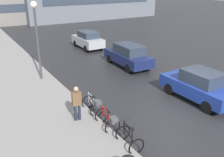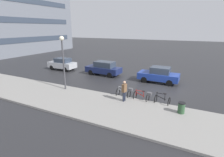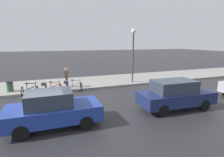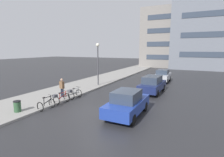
{
  "view_description": "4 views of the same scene",
  "coord_description": "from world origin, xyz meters",
  "views": [
    {
      "loc": [
        -8.37,
        -7.41,
        6.04
      ],
      "look_at": [
        -1.9,
        3.17,
        1.21
      ],
      "focal_mm": 40.0,
      "sensor_mm": 36.0,
      "label": 1
    },
    {
      "loc": [
        -16.23,
        -2.9,
        5.66
      ],
      "look_at": [
        -2.07,
        4.17,
        1.03
      ],
      "focal_mm": 28.0,
      "sensor_mm": 36.0,
      "label": 2
    },
    {
      "loc": [
        10.04,
        0.65,
        3.85
      ],
      "look_at": [
        -0.32,
        4.38,
        1.53
      ],
      "focal_mm": 28.0,
      "sensor_mm": 36.0,
      "label": 3
    },
    {
      "loc": [
        5.96,
        -9.59,
        4.29
      ],
      "look_at": [
        -0.59,
        3.83,
        1.78
      ],
      "focal_mm": 28.0,
      "sensor_mm": 36.0,
      "label": 4
    }
  ],
  "objects": [
    {
      "name": "pedestrian",
      "position": [
        -4.52,
        1.89,
        1.01
      ],
      "size": [
        0.44,
        0.31,
        1.78
      ],
      "color": "#1E2333",
      "rests_on": "ground"
    },
    {
      "name": "car_silver",
      "position": [
        1.97,
        13.9,
        0.83
      ],
      "size": [
        1.74,
        3.86,
        1.64
      ],
      "color": "#B2B5BA",
      "rests_on": "ground"
    },
    {
      "name": "bicycle_third",
      "position": [
        -3.51,
        2.24,
        0.49
      ],
      "size": [
        0.75,
        1.37,
        0.96
      ],
      "color": "black",
      "rests_on": "ground"
    },
    {
      "name": "bicycle_nearest",
      "position": [
        -3.57,
        -0.84,
        0.39
      ],
      "size": [
        0.77,
        1.13,
        0.98
      ],
      "color": "black",
      "rests_on": "ground"
    },
    {
      "name": "sidewalk_kerb",
      "position": [
        -6.0,
        10.0,
        0.07
      ],
      "size": [
        4.8,
        60.0,
        0.14
      ],
      "primitive_type": "cube",
      "color": "gray",
      "rests_on": "ground"
    },
    {
      "name": "streetlamp",
      "position": [
        -4.39,
        7.88,
        3.37
      ],
      "size": [
        0.41,
        0.41,
        4.98
      ],
      "color": "#424247",
      "rests_on": "ground"
    },
    {
      "name": "car_navy",
      "position": [
        2.12,
        7.4,
        0.85
      ],
      "size": [
        1.95,
        4.43,
        1.69
      ],
      "color": "navy",
      "rests_on": "ground"
    },
    {
      "name": "bicycle_second",
      "position": [
        -3.62,
        0.65,
        0.48
      ],
      "size": [
        0.83,
        1.45,
        0.93
      ],
      "color": "black",
      "rests_on": "ground"
    },
    {
      "name": "car_blue",
      "position": [
        2.06,
        0.65,
        0.83
      ],
      "size": [
        1.86,
        4.2,
        1.69
      ],
      "color": "navy",
      "rests_on": "ground"
    },
    {
      "name": "ground_plane",
      "position": [
        0.0,
        0.0,
        0.0
      ],
      "size": [
        140.0,
        140.0,
        0.0
      ],
      "primitive_type": "plane",
      "color": "#28282B"
    }
  ]
}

